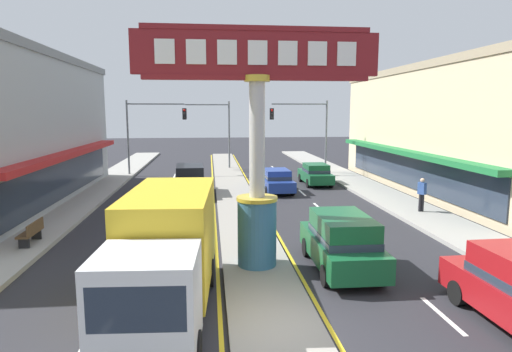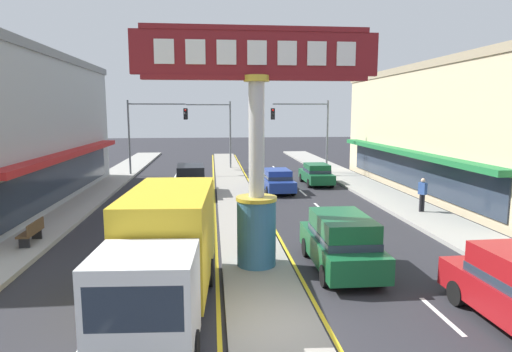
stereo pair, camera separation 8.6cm
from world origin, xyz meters
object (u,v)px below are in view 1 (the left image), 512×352
traffic_light_median_far (213,124)px  box_truck_far_right_lane (167,249)px  district_sign (257,149)px  traffic_light_left_side (149,124)px  pedestrian_near_kerb (422,193)px  street_bench (32,232)px  suv_near_right_lane (342,242)px  sedan_mid_left_lane (276,180)px  sedan_near_left_lane (315,174)px  traffic_light_right_side (306,124)px  suv_kerb_right (190,180)px  storefront_right (461,130)px

traffic_light_median_far → box_truck_far_right_lane: bearing=-92.9°
district_sign → traffic_light_left_side: size_ratio=1.27×
traffic_light_median_far → pedestrian_near_kerb: 21.99m
street_bench → box_truck_far_right_lane: bearing=-46.4°
district_sign → box_truck_far_right_lane: (-2.72, -2.89, -2.39)m
suv_near_right_lane → box_truck_far_right_lane: 6.09m
box_truck_far_right_lane → sedan_mid_left_lane: size_ratio=1.61×
suv_near_right_lane → sedan_near_left_lane: (3.30, 17.21, -0.20)m
suv_near_right_lane → sedan_mid_left_lane: size_ratio=1.06×
sedan_near_left_lane → pedestrian_near_kerb: size_ratio=2.48×
traffic_light_right_side → sedan_mid_left_lane: 9.03m
suv_kerb_right → street_bench: size_ratio=2.93×
storefront_right → pedestrian_near_kerb: bearing=-133.0°
suv_kerb_right → traffic_light_median_far: bearing=82.7°
storefront_right → sedan_mid_left_lane: size_ratio=5.63×
traffic_light_median_far → suv_kerb_right: (-1.58, -12.34, -3.21)m
traffic_light_right_side → traffic_light_median_far: size_ratio=1.00×
suv_near_right_lane → box_truck_far_right_lane: bearing=-156.0°
traffic_light_right_side → street_bench: bearing=-128.9°
pedestrian_near_kerb → traffic_light_median_far: bearing=118.9°
sedan_mid_left_lane → traffic_light_left_side: bearing=137.6°
suv_kerb_right → traffic_light_right_side: bearing=40.9°
traffic_light_left_side → box_truck_far_right_lane: (3.68, -25.37, -2.55)m
district_sign → sedan_near_left_lane: bearing=70.0°
traffic_light_left_side → sedan_near_left_lane: bearing=-24.5°
suv_near_right_lane → suv_kerb_right: (-5.63, 14.06, 0.00)m
traffic_light_median_far → sedan_near_left_lane: traffic_light_median_far is taller
suv_kerb_right → pedestrian_near_kerb: pedestrian_near_kerb is taller
district_sign → street_bench: size_ratio=4.93×
sedan_near_left_lane → traffic_light_left_side: bearing=155.5°
traffic_light_median_far → sedan_mid_left_lane: bearing=-71.2°
storefront_right → suv_near_right_lane: storefront_right is taller
traffic_light_right_side → storefront_right: bearing=-46.9°
sedan_near_left_lane → street_bench: 19.97m
suv_near_right_lane → box_truck_far_right_lane: box_truck_far_right_lane is taller
pedestrian_near_kerb → suv_near_right_lane: bearing=-131.4°
storefront_right → sedan_mid_left_lane: bearing=173.6°
district_sign → suv_kerb_right: size_ratio=1.68×
traffic_light_left_side → traffic_light_right_side: (12.80, -0.87, 0.00)m
storefront_right → district_sign: bearing=-139.1°
sedan_mid_left_lane → pedestrian_near_kerb: pedestrian_near_kerb is taller
district_sign → traffic_light_right_side: size_ratio=1.27×
sedan_near_left_lane → street_bench: sedan_near_left_lane is taller
traffic_light_left_side → street_bench: size_ratio=3.87×
box_truck_far_right_lane → sedan_near_left_lane: (8.83, 19.68, -0.91)m
district_sign → sedan_mid_left_lane: bearing=78.7°
suv_near_right_lane → sedan_mid_left_lane: bearing=90.0°
storefront_right → traffic_light_right_side: size_ratio=3.96×
sedan_near_left_lane → sedan_mid_left_lane: same height
traffic_light_left_side → suv_near_right_lane: 24.91m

